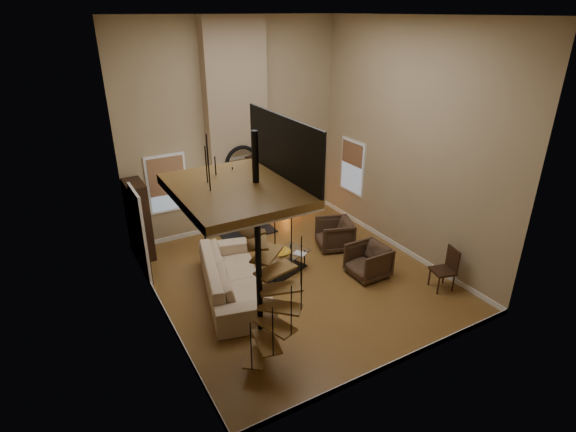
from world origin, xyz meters
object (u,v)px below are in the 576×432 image
hutch (139,221)px  coffee_table (283,262)px  armchair_near (338,234)px  side_chair (447,267)px  accent_lamp (286,208)px  armchair_far (371,260)px  floor_lamp (202,200)px  sofa (233,277)px

hutch → coffee_table: hutch is taller
armchair_near → side_chair: 2.89m
coffee_table → accent_lamp: bearing=59.1°
hutch → armchair_near: (4.45, -2.02, -0.60)m
armchair_near → armchair_far: armchair_near is taller
hutch → floor_lamp: bearing=-23.8°
armchair_near → floor_lamp: floor_lamp is taller
sofa → accent_lamp: size_ratio=5.66×
armchair_near → accent_lamp: size_ratio=1.66×
sofa → accent_lamp: bearing=-31.8°
hutch → coffee_table: size_ratio=1.37×
armchair_far → coffee_table: size_ratio=0.59×
armchair_near → floor_lamp: (-3.04, 1.40, 1.06)m
sofa → coffee_table: sofa is taller
sofa → armchair_far: size_ratio=3.50×
hutch → armchair_near: size_ratio=2.26×
armchair_near → armchair_far: 1.47m
side_chair → sofa: bearing=152.9°
coffee_table → accent_lamp: size_ratio=2.73×
floor_lamp → armchair_far: bearing=-44.3°
sofa → armchair_far: 3.17m
sofa → coffee_table: (1.33, 0.20, -0.11)m
coffee_table → side_chair: (2.77, -2.31, 0.24)m
armchair_near → armchair_far: (-0.11, -1.47, 0.00)m
coffee_table → accent_lamp: accent_lamp is taller
sofa → coffee_table: size_ratio=2.07×
side_chair → accent_lamp: bearing=102.9°
armchair_near → coffee_table: 1.88m
armchair_far → floor_lamp: 4.23m
hutch → coffee_table: (2.62, -2.44, -0.67)m
sofa → armchair_far: bearing=-91.9°
hutch → sofa: hutch is taller
floor_lamp → side_chair: floor_lamp is taller
hutch → armchair_far: hutch is taller
accent_lamp → sofa: bearing=-135.3°
hutch → sofa: bearing=-64.0°
hutch → sofa: size_ratio=0.66×
armchair_far → coffee_table: 2.02m
hutch → floor_lamp: (1.41, -0.62, 0.46)m
accent_lamp → side_chair: 5.16m
armchair_near → side_chair: (0.94, -2.72, 0.17)m
hutch → coffee_table: 3.64m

